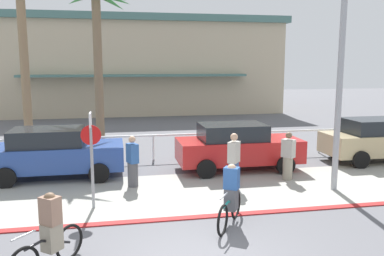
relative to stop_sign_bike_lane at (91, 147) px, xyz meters
The scene contains 16 objects.
ground_plane 7.15m from the stop_sign_bike_lane, 72.53° to the left, with size 80.00×80.00×0.00m, color #5B5B60.
sidewalk_strip 2.80m from the stop_sign_bike_lane, 21.77° to the left, with size 44.00×4.00×0.02m, color #9E9E93.
curb_paint 2.91m from the stop_sign_bike_lane, 29.19° to the right, with size 44.00×0.24×0.03m, color maroon.
building_backdrop 23.01m from the stop_sign_bike_lane, 84.59° to the left, with size 23.20×9.80×7.34m.
rail_fence 5.61m from the stop_sign_bike_lane, 67.87° to the left, with size 19.13×0.08×1.04m.
stop_sign_bike_lane is the anchor object (origin of this frame).
streetlight_curb 7.57m from the stop_sign_bike_lane, ahead, with size 0.24×2.54×7.50m.
palm_tree_3 7.66m from the stop_sign_bike_lane, 89.85° to the left, with size 2.91×2.66×6.83m.
car_blue_1 3.60m from the stop_sign_bike_lane, 113.42° to the left, with size 4.40×2.02×1.69m.
car_red_2 5.85m from the stop_sign_bike_lane, 32.02° to the left, with size 4.40×2.02×1.69m.
car_tan_3 11.29m from the stop_sign_bike_lane, 17.02° to the left, with size 4.40×2.02×1.69m.
cyclist_black_0 3.35m from the stop_sign_bike_lane, 101.31° to the right, with size 1.18×1.46×1.50m.
cyclist_teal_1 3.82m from the stop_sign_bike_lane, 27.89° to the right, with size 1.03×1.56×1.50m.
pedestrian_0 4.33m from the stop_sign_bike_lane, 12.65° to the left, with size 0.46×0.47×1.74m.
pedestrian_1 2.25m from the stop_sign_bike_lane, 56.81° to the left, with size 0.42×0.47×1.62m.
pedestrian_2 6.43m from the stop_sign_bike_lane, 13.88° to the left, with size 0.45×0.48×1.60m.
Camera 1 is at (-1.46, -7.18, 3.79)m, focal length 37.72 mm.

